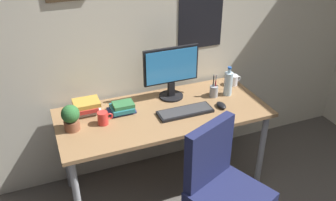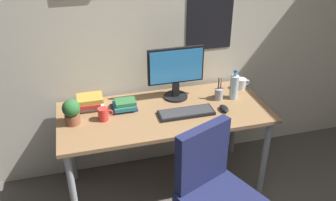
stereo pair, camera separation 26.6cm
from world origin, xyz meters
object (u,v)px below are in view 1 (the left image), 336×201
object	(u,v)px
coffee_mug_near	(233,80)
coffee_mug_far	(103,118)
computer_mouse	(221,105)
water_bottle	(228,83)
book_stack_right	(86,107)
keyboard	(185,112)
pen_cup	(214,91)
potted_plant	(71,117)
office_chair	(221,184)
book_stack_left	(122,108)
monitor	(171,71)

from	to	relation	value
coffee_mug_near	coffee_mug_far	bearing A→B (deg)	-170.43
computer_mouse	water_bottle	distance (m)	0.24
coffee_mug_far	book_stack_right	world-z (taller)	book_stack_right
keyboard	pen_cup	world-z (taller)	pen_cup
potted_plant	pen_cup	size ratio (longest dim) A/B	0.98
coffee_mug_near	pen_cup	world-z (taller)	pen_cup
office_chair	coffee_mug_near	size ratio (longest dim) A/B	7.83
water_bottle	book_stack_right	size ratio (longest dim) A/B	1.22
potted_plant	coffee_mug_near	bearing A→B (deg)	7.72
keyboard	coffee_mug_near	distance (m)	0.66
coffee_mug_far	book_stack_left	xyz separation A→B (m)	(0.17, 0.12, -0.01)
pen_cup	book_stack_left	bearing A→B (deg)	176.95
office_chair	book_stack_left	size ratio (longest dim) A/B	4.67
coffee_mug_near	book_stack_right	bearing A→B (deg)	-179.77
office_chair	keyboard	xyz separation A→B (m)	(-0.01, 0.59, 0.24)
book_stack_right	water_bottle	bearing A→B (deg)	-6.75
computer_mouse	coffee_mug_far	size ratio (longest dim) A/B	0.96
book_stack_left	book_stack_right	xyz separation A→B (m)	(-0.26, 0.08, 0.02)
coffee_mug_near	potted_plant	distance (m)	1.45
potted_plant	book_stack_right	bearing A→B (deg)	53.57
keyboard	pen_cup	bearing A→B (deg)	25.55
water_bottle	book_stack_left	distance (m)	0.90
coffee_mug_far	book_stack_right	bearing A→B (deg)	113.19
keyboard	book_stack_left	world-z (taller)	book_stack_left
coffee_mug_near	coffee_mug_far	world-z (taller)	coffee_mug_far
book_stack_right	computer_mouse	bearing A→B (deg)	-16.95
coffee_mug_far	potted_plant	bearing A→B (deg)	177.55
coffee_mug_near	book_stack_right	xyz separation A→B (m)	(-1.29, -0.01, 0.01)
coffee_mug_near	computer_mouse	bearing A→B (deg)	-133.01
water_bottle	pen_cup	size ratio (longest dim) A/B	1.26
coffee_mug_near	pen_cup	size ratio (longest dim) A/B	0.61
coffee_mug_near	pen_cup	distance (m)	0.29
water_bottle	coffee_mug_far	distance (m)	1.07
potted_plant	water_bottle	bearing A→B (deg)	2.31
potted_plant	book_stack_left	distance (m)	0.42
computer_mouse	keyboard	bearing A→B (deg)	175.21
office_chair	keyboard	size ratio (longest dim) A/B	2.21
keyboard	potted_plant	world-z (taller)	potted_plant
monitor	computer_mouse	world-z (taller)	monitor
pen_cup	office_chair	bearing A→B (deg)	-113.06
pen_cup	keyboard	bearing A→B (deg)	-154.45
potted_plant	book_stack_right	distance (m)	0.24
potted_plant	book_stack_left	xyz separation A→B (m)	(0.40, 0.11, -0.07)
coffee_mug_far	book_stack_left	distance (m)	0.21
computer_mouse	water_bottle	bearing A→B (deg)	47.93
book_stack_right	pen_cup	bearing A→B (deg)	-6.84
potted_plant	keyboard	bearing A→B (deg)	-6.20
water_bottle	coffee_mug_near	bearing A→B (deg)	45.92
office_chair	coffee_mug_far	size ratio (longest dim) A/B	8.27
water_bottle	book_stack_left	size ratio (longest dim) A/B	1.24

